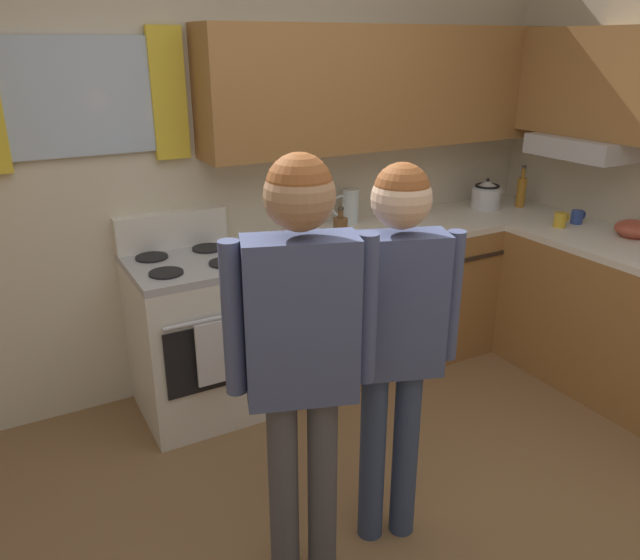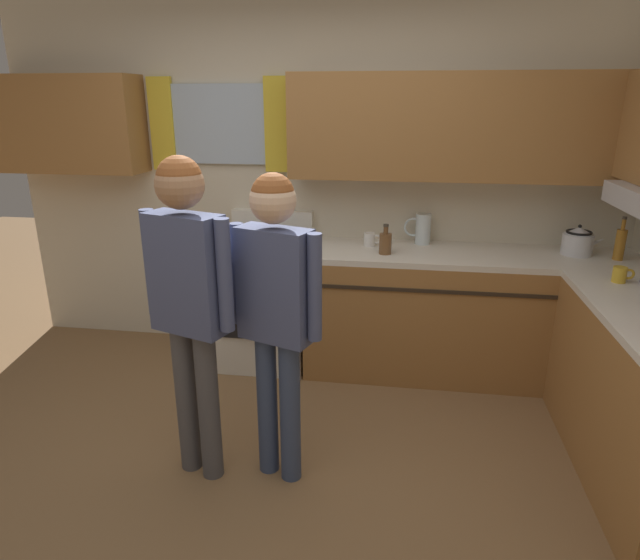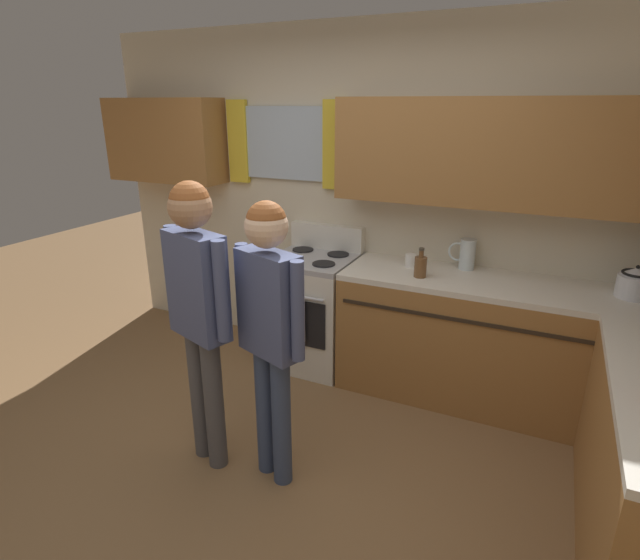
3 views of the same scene
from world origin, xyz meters
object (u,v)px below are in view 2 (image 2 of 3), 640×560
(bottle_oil_amber, at_px, (620,244))
(stove_oven, at_px, (266,301))
(bottle_squat_brown, at_px, (385,243))
(mug_ceramic_white, at_px, (370,239))
(mug_mustard_yellow, at_px, (620,274))
(adult_in_plaid, at_px, (276,297))
(stovetop_kettle, at_px, (578,241))
(water_pitcher, at_px, (422,229))
(adult_left, at_px, (188,286))

(bottle_oil_amber, bearing_deg, stove_oven, 179.42)
(bottle_squat_brown, height_order, mug_ceramic_white, bottle_squat_brown)
(mug_mustard_yellow, height_order, adult_in_plaid, adult_in_plaid)
(stovetop_kettle, xyz_separation_m, water_pitcher, (-1.03, 0.13, 0.02))
(bottle_squat_brown, height_order, stovetop_kettle, stovetop_kettle)
(stove_oven, xyz_separation_m, stovetop_kettle, (2.15, 0.07, 0.53))
(bottle_squat_brown, xyz_separation_m, mug_ceramic_white, (-0.11, 0.19, -0.03))
(mug_ceramic_white, relative_size, adult_left, 0.08)
(stovetop_kettle, xyz_separation_m, adult_left, (-2.18, -1.42, 0.05))
(bottle_squat_brown, relative_size, mug_ceramic_white, 1.63)
(adult_left, bearing_deg, stovetop_kettle, 33.15)
(stove_oven, relative_size, mug_ceramic_white, 8.76)
(bottle_squat_brown, xyz_separation_m, stovetop_kettle, (1.28, 0.18, 0.02))
(mug_ceramic_white, bearing_deg, bottle_oil_amber, -3.70)
(mug_ceramic_white, relative_size, mug_mustard_yellow, 1.04)
(adult_in_plaid, bearing_deg, bottle_squat_brown, 68.25)
(mug_ceramic_white, relative_size, stovetop_kettle, 0.46)
(stove_oven, height_order, water_pitcher, water_pitcher)
(stove_oven, relative_size, mug_mustard_yellow, 9.15)
(bottle_oil_amber, distance_m, mug_ceramic_white, 1.63)
(bottle_squat_brown, relative_size, adult_in_plaid, 0.13)
(water_pitcher, relative_size, adult_in_plaid, 0.14)
(bottle_squat_brown, xyz_separation_m, mug_mustard_yellow, (1.35, -0.40, -0.03))
(mug_mustard_yellow, distance_m, adult_left, 2.41)
(bottle_oil_amber, distance_m, adult_in_plaid, 2.37)
(mug_ceramic_white, bearing_deg, stove_oven, -173.87)
(mug_ceramic_white, height_order, water_pitcher, water_pitcher)
(mug_ceramic_white, bearing_deg, adult_in_plaid, -104.71)
(mug_ceramic_white, bearing_deg, stovetop_kettle, -0.56)
(bottle_oil_amber, relative_size, adult_in_plaid, 0.18)
(mug_ceramic_white, height_order, stovetop_kettle, stovetop_kettle)
(bottle_oil_amber, xyz_separation_m, water_pitcher, (-1.26, 0.23, 0.00))
(bottle_squat_brown, distance_m, adult_in_plaid, 1.30)
(bottle_squat_brown, bearing_deg, stovetop_kettle, 7.90)
(water_pitcher, xyz_separation_m, adult_in_plaid, (-0.73, -1.51, -0.01))
(adult_in_plaid, bearing_deg, water_pitcher, 64.24)
(stove_oven, relative_size, bottle_squat_brown, 5.37)
(stove_oven, height_order, mug_ceramic_white, stove_oven)
(adult_left, bearing_deg, water_pitcher, 53.55)
(mug_mustard_yellow, bearing_deg, stove_oven, 167.12)
(bottle_oil_amber, relative_size, adult_left, 0.17)
(water_pitcher, bearing_deg, stove_oven, -169.82)
(mug_mustard_yellow, relative_size, water_pitcher, 0.55)
(stove_oven, distance_m, adult_in_plaid, 1.47)
(adult_left, xyz_separation_m, adult_in_plaid, (0.42, 0.04, -0.05))
(mug_mustard_yellow, bearing_deg, bottle_oil_amber, 72.11)
(mug_ceramic_white, height_order, adult_left, adult_left)
(stovetop_kettle, height_order, water_pitcher, water_pitcher)
(bottle_oil_amber, xyz_separation_m, mug_ceramic_white, (-1.62, 0.11, -0.06))
(stove_oven, xyz_separation_m, adult_left, (-0.03, -1.36, 0.58))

